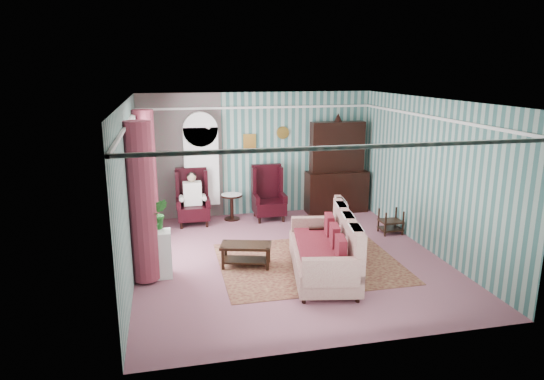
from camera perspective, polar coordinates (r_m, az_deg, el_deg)
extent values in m
plane|color=#894F5D|center=(9.10, 2.00, -8.03)|extent=(6.00, 6.00, 0.00)
cube|color=#396863|center=(11.52, -1.68, 4.23)|extent=(5.50, 0.02, 2.90)
cube|color=#396863|center=(5.92, 9.44, -5.62)|extent=(5.50, 0.02, 2.90)
cube|color=#396863|center=(8.41, -16.37, -0.07)|extent=(0.02, 6.00, 2.90)
cube|color=#396863|center=(9.71, 18.01, 1.66)|extent=(0.02, 6.00, 2.90)
cube|color=white|center=(8.44, 2.17, 10.52)|extent=(5.50, 6.00, 0.02)
cube|color=#834257|center=(11.32, -10.67, 3.81)|extent=(1.90, 0.01, 2.90)
cube|color=white|center=(8.47, 2.15, 8.16)|extent=(5.50, 6.00, 0.05)
cube|color=white|center=(8.97, -16.00, 1.48)|extent=(0.04, 1.50, 1.90)
cylinder|color=maroon|center=(7.99, -15.08, -1.46)|extent=(0.44, 0.44, 2.60)
cylinder|color=maroon|center=(10.03, -14.64, 1.69)|extent=(0.44, 0.44, 2.60)
cube|color=#B0782F|center=(11.41, -2.65, 5.65)|extent=(0.30, 0.03, 0.38)
cube|color=silver|center=(11.26, -8.28, 2.14)|extent=(0.80, 0.28, 2.24)
cube|color=black|center=(11.81, 7.69, 3.02)|extent=(1.50, 0.56, 2.36)
cube|color=black|center=(10.98, -9.33, -0.87)|extent=(0.76, 0.80, 1.25)
cube|color=black|center=(11.20, -0.36, -0.37)|extent=(0.76, 0.80, 1.25)
cylinder|color=black|center=(11.29, -4.75, -2.02)|extent=(0.50, 0.50, 0.60)
cube|color=black|center=(10.63, 13.79, -3.58)|extent=(0.45, 0.38, 0.54)
cube|color=white|center=(8.42, -13.60, -7.38)|extent=(0.55, 0.35, 0.80)
cube|color=#461718|center=(8.90, 4.38, -8.53)|extent=(3.20, 2.60, 0.01)
cube|color=beige|center=(8.24, 5.99, -7.16)|extent=(1.40, 2.34, 0.90)
cube|color=beige|center=(9.33, 6.14, -3.94)|extent=(0.85, 0.94, 1.10)
cube|color=black|center=(8.68, -3.07, -7.68)|extent=(0.98, 0.67, 0.42)
imported|color=#164917|center=(8.10, -13.94, -3.71)|extent=(0.46, 0.43, 0.41)
imported|color=#174B1C|center=(8.34, -13.18, -2.76)|extent=(0.29, 0.24, 0.52)
imported|color=#1A551B|center=(8.28, -13.94, -3.54)|extent=(0.26, 0.26, 0.35)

